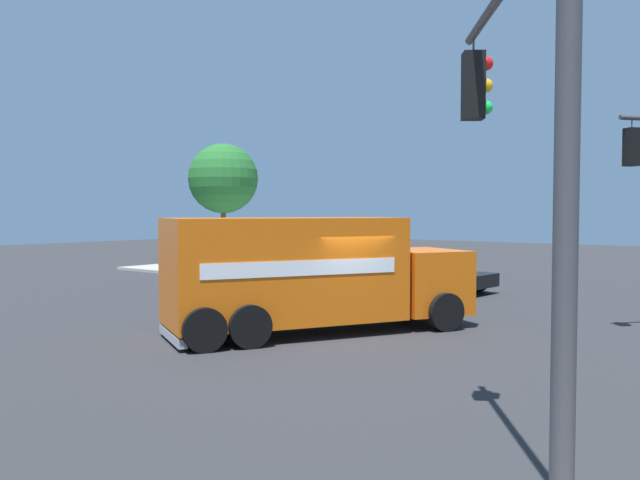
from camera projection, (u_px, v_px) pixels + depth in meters
name	position (u px, v px, depth m)	size (l,w,h in m)	color
ground_plane	(342.00, 333.00, 16.83)	(100.00, 100.00, 0.00)	#2B2B2D
sidewalk_corner_near	(288.00, 267.00, 36.11)	(12.95, 12.95, 0.14)	#9E998E
delivery_truck	(310.00, 273.00, 16.79)	(8.14, 5.96, 2.95)	orange
traffic_light_secondary	(521.00, 130.00, 6.71)	(3.82, 2.76, 5.72)	#38383D
pickup_black	(428.00, 272.00, 25.79)	(2.52, 5.31, 1.38)	black
pedestrian_near_corner	(279.00, 249.00, 36.49)	(0.27, 0.52, 1.56)	navy
picket_fence_run	(211.00, 252.00, 39.93)	(6.58, 0.05, 0.95)	silver
shade_tree_near	(223.00, 179.00, 39.88)	(4.23, 4.23, 7.08)	brown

